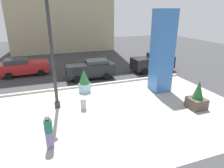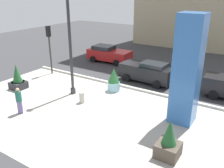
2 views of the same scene
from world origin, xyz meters
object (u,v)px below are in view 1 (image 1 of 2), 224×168
lamp_post (52,49)px  art_pillar_blue (162,52)px  concrete_bollard (83,104)px  car_passing_lane (91,69)px  car_far_lane (24,67)px  potted_plant_curbside (197,97)px  car_curb_east (153,62)px  potted_plant_near_left (84,82)px  pedestrian_crossing (49,130)px

lamp_post → art_pillar_blue: lamp_post is taller
concrete_bollard → car_passing_lane: bearing=71.7°
lamp_post → concrete_bollard: 3.84m
car_far_lane → lamp_post: bearing=-74.0°
potted_plant_curbside → car_curb_east: (1.83, 8.44, 0.19)m
potted_plant_near_left → car_curb_east: car_curb_east is taller
potted_plant_curbside → car_curb_east: 8.64m
lamp_post → concrete_bollard: bearing=-28.9°
car_passing_lane → pedestrian_crossing: size_ratio=2.65×
potted_plant_near_left → concrete_bollard: (-0.71, -2.84, -0.47)m
concrete_bollard → car_passing_lane: size_ratio=0.17×
art_pillar_blue → car_far_lane: art_pillar_blue is taller
lamp_post → art_pillar_blue: 7.93m
potted_plant_near_left → car_far_lane: bearing=126.2°
lamp_post → car_far_lane: size_ratio=1.71×
potted_plant_near_left → lamp_post: bearing=-138.3°
potted_plant_curbside → lamp_post: bearing=159.6°
lamp_post → art_pillar_blue: (7.89, 0.44, -0.77)m
lamp_post → concrete_bollard: (1.53, -0.84, -3.42)m
car_far_lane → pedestrian_crossing: bearing=-82.2°
concrete_bollard → car_curb_east: bearing=35.3°
lamp_post → car_passing_lane: lamp_post is taller
lamp_post → car_passing_lane: bearing=55.7°
lamp_post → car_curb_east: (10.22, 5.32, -2.87)m
car_passing_lane → potted_plant_near_left: bearing=-111.9°
concrete_bollard → car_curb_east: (8.69, 6.16, 0.55)m
art_pillar_blue → car_passing_lane: (-4.39, 4.70, -2.15)m
lamp_post → potted_plant_curbside: bearing=-20.4°
art_pillar_blue → lamp_post: bearing=-176.8°
car_curb_east → pedestrian_crossing: car_curb_east is taller
potted_plant_curbside → car_passing_lane: bearing=120.6°
car_far_lane → pedestrian_crossing: 12.46m
car_passing_lane → car_curb_east: 6.73m
lamp_post → potted_plant_near_left: 4.21m
art_pillar_blue → pedestrian_crossing: size_ratio=3.63×
concrete_bollard → pedestrian_crossing: pedestrian_crossing is taller
lamp_post → car_curb_east: lamp_post is taller
potted_plant_curbside → concrete_bollard: potted_plant_curbside is taller
potted_plant_curbside → potted_plant_near_left: (-6.15, 5.12, 0.10)m
potted_plant_near_left → car_far_lane: 7.81m
lamp_post → car_passing_lane: 6.86m
art_pillar_blue → pedestrian_crossing: (-8.57, -4.49, -2.10)m
potted_plant_curbside → car_curb_east: size_ratio=0.42×
potted_plant_curbside → potted_plant_near_left: potted_plant_curbside is taller
car_passing_lane → concrete_bollard: bearing=-108.3°
art_pillar_blue → concrete_bollard: size_ratio=8.08×
art_pillar_blue → potted_plant_near_left: art_pillar_blue is taller
concrete_bollard → car_passing_lane: (1.97, 5.98, 0.51)m
lamp_post → car_far_lane: bearing=106.0°
concrete_bollard → car_passing_lane: 6.31m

